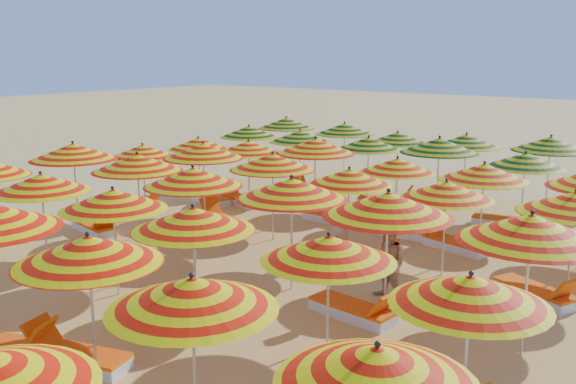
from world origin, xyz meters
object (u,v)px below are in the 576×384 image
object	(u,v)px
umbrella_21	(292,189)
lounger_14	(240,200)
umbrella_10	(192,294)
umbrella_17	(470,290)
umbrella_43	(344,129)
umbrella_33	(397,165)
lounger_4	(76,357)
umbrella_16	(329,249)
umbrella_19	(137,163)
lounger_12	(537,293)
umbrella_34	(484,172)
lounger_13	(209,198)
umbrella_36	(249,132)
umbrella_40	(525,160)
umbrella_23	(531,228)
beachgoer_b	(389,263)
umbrella_31	(249,147)
lounger_23	(567,210)
umbrella_14	(113,199)
lounger_19	(308,192)
umbrella_11	(377,366)
lounger_10	(222,221)
lounger_17	(455,244)
umbrella_28	(446,190)
lounger_22	(446,197)
umbrella_38	(369,143)
beachgoer_a	(339,227)
umbrella_45	(466,141)
umbrella_20	(193,177)
umbrella_37	(300,136)
umbrella_32	(315,146)
lounger_15	(333,217)
umbrella_42	(286,123)
umbrella_25	(203,151)
umbrella_15	(193,219)
lounger_3	(7,347)
lounger_21	(505,221)
lounger_7	(95,227)
umbrella_24	(143,151)
lounger_16	(414,233)
umbrella_9	(88,250)
lounger_20	(386,201)
umbrella_44	(398,138)
umbrella_30	(198,144)
umbrella_39	(439,145)
umbrella_13	(41,183)

from	to	relation	value
umbrella_21	lounger_14	xyz separation A→B (m)	(-5.96, 5.11, -2.01)
umbrella_10	umbrella_17	distance (m)	3.50
umbrella_21	umbrella_43	bearing A→B (deg)	117.02
umbrella_33	lounger_4	distance (m)	10.01
umbrella_16	umbrella_19	xyz separation A→B (m)	(-7.52, 2.56, 0.20)
lounger_12	umbrella_17	bearing A→B (deg)	-60.26
umbrella_34	lounger_13	size ratio (longest dim) A/B	1.59
umbrella_36	umbrella_40	xyz separation A→B (m)	(10.09, -0.16, -0.02)
umbrella_23	beachgoer_b	size ratio (longest dim) A/B	1.79
umbrella_31	lounger_23	world-z (taller)	umbrella_31
umbrella_14	lounger_19	world-z (taller)	umbrella_14
umbrella_11	lounger_10	world-z (taller)	umbrella_11
lounger_17	umbrella_28	bearing A→B (deg)	118.69
lounger_22	lounger_23	xyz separation A→B (m)	(3.71, 0.54, 0.00)
umbrella_38	lounger_23	world-z (taller)	umbrella_38
lounger_22	beachgoer_a	bearing A→B (deg)	-88.03
umbrella_19	umbrella_45	world-z (taller)	umbrella_19
umbrella_20	lounger_4	xyz separation A→B (m)	(1.99, -4.61, -1.96)
umbrella_37	beachgoer_b	xyz separation A→B (m)	(7.34, -7.00, -1.23)
umbrella_32	umbrella_14	bearing A→B (deg)	-87.97
lounger_15	beachgoer_b	world-z (taller)	beachgoer_b
beachgoer_a	lounger_4	bearing A→B (deg)	76.75
umbrella_42	umbrella_25	bearing A→B (deg)	-69.44
umbrella_15	umbrella_34	world-z (taller)	umbrella_34
lounger_3	lounger_21	distance (m)	13.49
lounger_3	lounger_7	world-z (taller)	same
umbrella_24	umbrella_16	bearing A→B (deg)	-25.94
lounger_15	beachgoer_b	distance (m)	6.13
umbrella_17	lounger_4	xyz separation A→B (m)	(-5.55, -2.10, -1.78)
lounger_7	umbrella_32	bearing A→B (deg)	62.07
umbrella_33	lounger_16	xyz separation A→B (m)	(0.60, -0.04, -1.76)
umbrella_17	umbrella_9	bearing A→B (deg)	-156.60
umbrella_23	lounger_4	size ratio (longest dim) A/B	1.54
lounger_20	lounger_22	world-z (taller)	same
lounger_15	lounger_22	bearing A→B (deg)	73.57
umbrella_10	lounger_17	size ratio (longest dim) A/B	1.41
lounger_7	lounger_20	distance (m)	9.13
umbrella_44	lounger_19	bearing A→B (deg)	-133.16
umbrella_9	beachgoer_b	world-z (taller)	umbrella_9
umbrella_38	lounger_3	xyz separation A→B (m)	(0.80, -12.94, -1.85)
umbrella_30	umbrella_36	bearing A→B (deg)	94.57
umbrella_31	umbrella_39	world-z (taller)	umbrella_39
umbrella_14	umbrella_40	world-z (taller)	umbrella_14
umbrella_13	umbrella_37	world-z (taller)	umbrella_13
umbrella_38	umbrella_21	bearing A→B (deg)	-70.75
umbrella_31	lounger_20	bearing A→B (deg)	42.53
lounger_12	lounger_22	world-z (taller)	same
umbrella_10	umbrella_30	bearing A→B (deg)	134.84
umbrella_36	lounger_19	size ratio (longest dim) A/B	1.43
umbrella_9	lounger_21	distance (m)	12.82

